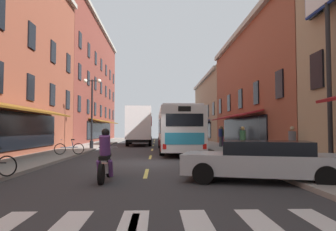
{
  "coord_description": "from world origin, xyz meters",
  "views": [
    {
      "loc": [
        0.4,
        -14.66,
        1.62
      ],
      "look_at": [
        1.06,
        3.67,
        2.49
      ],
      "focal_mm": 31.96,
      "sensor_mm": 36.0,
      "label": 1
    }
  ],
  "objects_px": {
    "motorcycle_rider": "(105,158)",
    "pedestrian_near": "(243,140)",
    "billboard_sign": "(327,6)",
    "box_truck": "(140,126)",
    "sedan_near": "(262,160)",
    "pedestrian_mid": "(292,143)",
    "pedestrian_rear": "(222,136)",
    "transit_bus": "(177,129)",
    "bicycle_mid": "(69,148)",
    "street_lamp_twin": "(92,110)",
    "sedan_mid": "(144,137)",
    "pedestrian_far": "(221,136)"
  },
  "relations": [
    {
      "from": "motorcycle_rider",
      "to": "pedestrian_near",
      "type": "distance_m",
      "value": 10.62
    },
    {
      "from": "billboard_sign",
      "to": "box_truck",
      "type": "relative_size",
      "value": 1.12
    },
    {
      "from": "sedan_near",
      "to": "pedestrian_near",
      "type": "height_order",
      "value": "pedestrian_near"
    },
    {
      "from": "motorcycle_rider",
      "to": "pedestrian_mid",
      "type": "bearing_deg",
      "value": 29.0
    },
    {
      "from": "billboard_sign",
      "to": "motorcycle_rider",
      "type": "xyz_separation_m",
      "value": [
        -8.29,
        -1.65,
        -5.74
      ]
    },
    {
      "from": "box_truck",
      "to": "motorcycle_rider",
      "type": "relative_size",
      "value": 3.48
    },
    {
      "from": "pedestrian_mid",
      "to": "pedestrian_rear",
      "type": "height_order",
      "value": "pedestrian_rear"
    },
    {
      "from": "billboard_sign",
      "to": "pedestrian_rear",
      "type": "height_order",
      "value": "billboard_sign"
    },
    {
      "from": "transit_bus",
      "to": "pedestrian_rear",
      "type": "height_order",
      "value": "transit_bus"
    },
    {
      "from": "bicycle_mid",
      "to": "transit_bus",
      "type": "bearing_deg",
      "value": 31.74
    },
    {
      "from": "sedan_near",
      "to": "bicycle_mid",
      "type": "height_order",
      "value": "sedan_near"
    },
    {
      "from": "transit_bus",
      "to": "street_lamp_twin",
      "type": "bearing_deg",
      "value": 165.96
    },
    {
      "from": "pedestrian_near",
      "to": "pedestrian_mid",
      "type": "relative_size",
      "value": 1.02
    },
    {
      "from": "pedestrian_mid",
      "to": "street_lamp_twin",
      "type": "height_order",
      "value": "street_lamp_twin"
    },
    {
      "from": "sedan_mid",
      "to": "pedestrian_rear",
      "type": "bearing_deg",
      "value": -57.73
    },
    {
      "from": "billboard_sign",
      "to": "bicycle_mid",
      "type": "distance_m",
      "value": 14.95
    },
    {
      "from": "sedan_mid",
      "to": "pedestrian_mid",
      "type": "distance_m",
      "value": 27.24
    },
    {
      "from": "bicycle_mid",
      "to": "pedestrian_rear",
      "type": "xyz_separation_m",
      "value": [
        11.27,
        9.57,
        0.55
      ]
    },
    {
      "from": "transit_bus",
      "to": "sedan_mid",
      "type": "relative_size",
      "value": 2.58
    },
    {
      "from": "transit_bus",
      "to": "pedestrian_near",
      "type": "relative_size",
      "value": 7.19
    },
    {
      "from": "transit_bus",
      "to": "box_truck",
      "type": "bearing_deg",
      "value": 110.94
    },
    {
      "from": "pedestrian_rear",
      "to": "box_truck",
      "type": "bearing_deg",
      "value": 159.79
    },
    {
      "from": "pedestrian_rear",
      "to": "pedestrian_near",
      "type": "bearing_deg",
      "value": -93.93
    },
    {
      "from": "sedan_near",
      "to": "pedestrian_rear",
      "type": "distance_m",
      "value": 18.62
    },
    {
      "from": "pedestrian_mid",
      "to": "bicycle_mid",
      "type": "bearing_deg",
      "value": -142.13
    },
    {
      "from": "motorcycle_rider",
      "to": "pedestrian_near",
      "type": "xyz_separation_m",
      "value": [
        6.78,
        8.17,
        0.31
      ]
    },
    {
      "from": "motorcycle_rider",
      "to": "pedestrian_mid",
      "type": "height_order",
      "value": "pedestrian_mid"
    },
    {
      "from": "billboard_sign",
      "to": "pedestrian_mid",
      "type": "height_order",
      "value": "billboard_sign"
    },
    {
      "from": "transit_bus",
      "to": "box_truck",
      "type": "distance_m",
      "value": 9.11
    },
    {
      "from": "box_truck",
      "to": "sedan_near",
      "type": "relative_size",
      "value": 1.42
    },
    {
      "from": "sedan_near",
      "to": "pedestrian_far",
      "type": "bearing_deg",
      "value": 82.22
    },
    {
      "from": "box_truck",
      "to": "sedan_mid",
      "type": "distance_m",
      "value": 9.4
    },
    {
      "from": "pedestrian_far",
      "to": "sedan_near",
      "type": "bearing_deg",
      "value": 117.82
    },
    {
      "from": "transit_bus",
      "to": "sedan_mid",
      "type": "distance_m",
      "value": 18.13
    },
    {
      "from": "pedestrian_rear",
      "to": "bicycle_mid",
      "type": "bearing_deg",
      "value": -138.46
    },
    {
      "from": "billboard_sign",
      "to": "pedestrian_near",
      "type": "relative_size",
      "value": 4.86
    },
    {
      "from": "sedan_near",
      "to": "sedan_mid",
      "type": "distance_m",
      "value": 31.2
    },
    {
      "from": "transit_bus",
      "to": "motorcycle_rider",
      "type": "distance_m",
      "value": 13.03
    },
    {
      "from": "box_truck",
      "to": "pedestrian_mid",
      "type": "distance_m",
      "value": 18.61
    },
    {
      "from": "motorcycle_rider",
      "to": "pedestrian_near",
      "type": "relative_size",
      "value": 1.24
    },
    {
      "from": "transit_bus",
      "to": "pedestrian_far",
      "type": "bearing_deg",
      "value": 42.61
    },
    {
      "from": "pedestrian_near",
      "to": "sedan_near",
      "type": "bearing_deg",
      "value": 98.79
    },
    {
      "from": "billboard_sign",
      "to": "sedan_near",
      "type": "height_order",
      "value": "billboard_sign"
    },
    {
      "from": "pedestrian_rear",
      "to": "street_lamp_twin",
      "type": "height_order",
      "value": "street_lamp_twin"
    },
    {
      "from": "street_lamp_twin",
      "to": "sedan_mid",
      "type": "bearing_deg",
      "value": 78.12
    },
    {
      "from": "pedestrian_mid",
      "to": "box_truck",
      "type": "bearing_deg",
      "value": 173.16
    },
    {
      "from": "pedestrian_rear",
      "to": "billboard_sign",
      "type": "bearing_deg",
      "value": -86.6
    },
    {
      "from": "motorcycle_rider",
      "to": "bicycle_mid",
      "type": "relative_size",
      "value": 1.22
    },
    {
      "from": "billboard_sign",
      "to": "bicycle_mid",
      "type": "bearing_deg",
      "value": 150.09
    },
    {
      "from": "billboard_sign",
      "to": "pedestrian_far",
      "type": "height_order",
      "value": "billboard_sign"
    }
  ]
}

